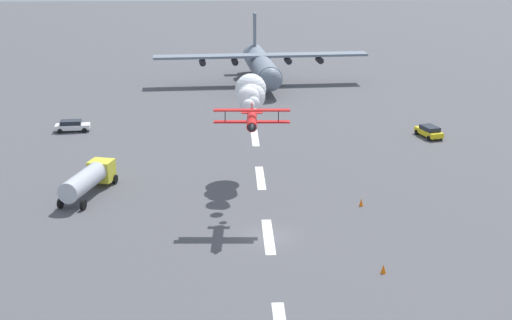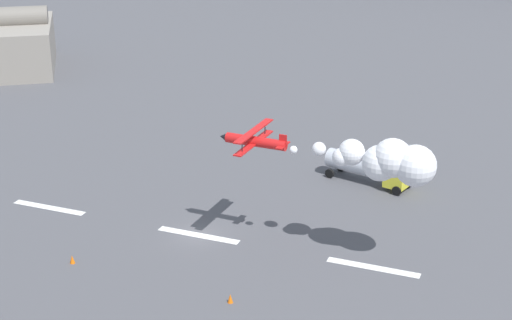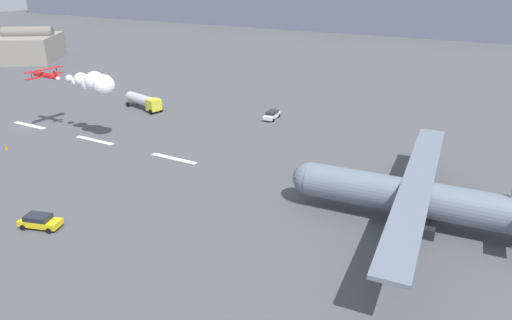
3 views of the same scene
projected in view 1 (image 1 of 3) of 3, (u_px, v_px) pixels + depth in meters
name	position (u px, v px, depth m)	size (l,w,h in m)	color
ground_plane	(268.00, 236.00, 67.37)	(440.00, 440.00, 0.00)	#4C4C51
runway_stripe_3	(268.00, 236.00, 67.37)	(8.00, 0.90, 0.01)	white
runway_stripe_4	(260.00, 178.00, 83.01)	(8.00, 0.90, 0.01)	white
runway_stripe_5	(255.00, 138.00, 98.64)	(8.00, 0.90, 0.01)	white
cargo_transport_plane	(262.00, 66.00, 130.18)	(26.40, 37.23, 11.17)	slate
stunt_biplane_red	(251.00, 94.00, 80.20)	(19.15, 7.01, 3.72)	red
fuel_tanker_truck	(88.00, 179.00, 77.13)	(9.62, 4.88, 2.90)	yellow
followme_car_yellow	(429.00, 131.00, 98.71)	(4.84, 3.01, 1.52)	yellow
airport_staff_sedan	(72.00, 125.00, 101.47)	(2.36, 4.70, 1.52)	white
traffic_cone_near	(383.00, 269.00, 60.17)	(0.44, 0.44, 0.75)	orange
traffic_cone_far	(361.00, 202.00, 74.60)	(0.44, 0.44, 0.75)	orange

